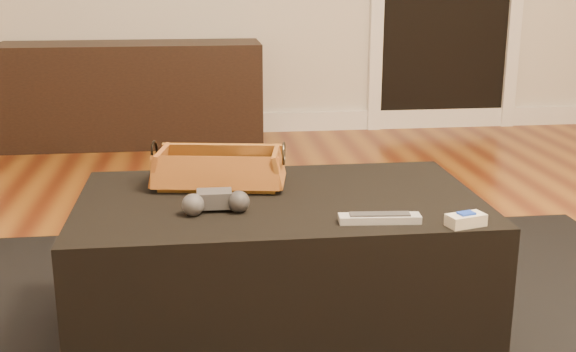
{
  "coord_description": "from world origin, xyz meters",
  "views": [
    {
      "loc": [
        -0.26,
        -1.76,
        0.97
      ],
      "look_at": [
        -0.05,
        -0.06,
        0.49
      ],
      "focal_mm": 45.0,
      "sensor_mm": 36.0,
      "label": 1
    }
  ],
  "objects": [
    {
      "name": "wicker_basket",
      "position": [
        -0.22,
        0.08,
        0.47
      ],
      "size": [
        0.37,
        0.23,
        0.12
      ],
      "color": "#A87125",
      "rests_on": "ottoman"
    },
    {
      "name": "media_cabinet",
      "position": [
        -0.65,
        2.51,
        0.29
      ],
      "size": [
        1.5,
        0.45,
        0.59
      ],
      "primitive_type": "cube",
      "color": "black",
      "rests_on": "floor"
    },
    {
      "name": "cream_gadget",
      "position": [
        0.32,
        -0.3,
        0.45
      ],
      "size": [
        0.09,
        0.06,
        0.03
      ],
      "color": "beige",
      "rests_on": "ottoman"
    },
    {
      "name": "cloth_bundle",
      "position": [
        -0.12,
        0.09,
        0.47
      ],
      "size": [
        0.11,
        0.09,
        0.05
      ],
      "primitive_type": "cube",
      "rotation": [
        0.0,
        0.0,
        -0.34
      ],
      "color": "tan",
      "rests_on": "wicker_basket"
    },
    {
      "name": "ottoman",
      "position": [
        -0.07,
        -0.04,
        0.22
      ],
      "size": [
        1.0,
        0.6,
        0.42
      ],
      "primitive_type": "cube",
      "color": "black",
      "rests_on": "area_rug"
    },
    {
      "name": "game_controller",
      "position": [
        -0.23,
        -0.14,
        0.46
      ],
      "size": [
        0.16,
        0.09,
        0.05
      ],
      "color": "#333436",
      "rests_on": "ottoman"
    },
    {
      "name": "baseboard",
      "position": [
        0.0,
        2.73,
        0.06
      ],
      "size": [
        5.0,
        0.04,
        0.12
      ],
      "primitive_type": "cube",
      "color": "white",
      "rests_on": "floor"
    },
    {
      "name": "floor",
      "position": [
        0.0,
        0.0,
        -0.01
      ],
      "size": [
        5.0,
        5.5,
        0.01
      ],
      "primitive_type": "cube",
      "color": "brown",
      "rests_on": "ground"
    },
    {
      "name": "silver_remote",
      "position": [
        0.13,
        -0.26,
        0.44
      ],
      "size": [
        0.19,
        0.06,
        0.02
      ],
      "color": "#B6BABF",
      "rests_on": "ottoman"
    },
    {
      "name": "tv_remote",
      "position": [
        -0.24,
        0.07,
        0.45
      ],
      "size": [
        0.18,
        0.05,
        0.02
      ],
      "primitive_type": "cube",
      "rotation": [
        0.0,
        0.0,
        -0.07
      ],
      "color": "black",
      "rests_on": "wicker_basket"
    }
  ]
}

